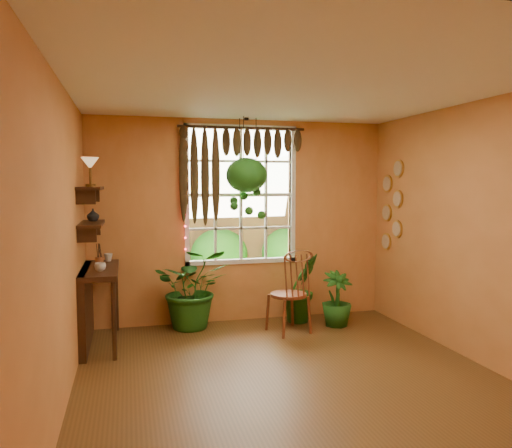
{
  "coord_description": "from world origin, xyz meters",
  "views": [
    {
      "loc": [
        -1.47,
        -4.27,
        1.85
      ],
      "look_at": [
        -0.08,
        1.15,
        1.4
      ],
      "focal_mm": 35.0,
      "sensor_mm": 36.0,
      "label": 1
    }
  ],
  "objects_px": {
    "hanging_basket": "(247,179)",
    "counter_ledge": "(90,298)",
    "potted_plant_mid": "(301,288)",
    "windsor_chair": "(290,305)",
    "potted_plant_left": "(193,288)"
  },
  "relations": [
    {
      "from": "counter_ledge",
      "to": "potted_plant_mid",
      "type": "bearing_deg",
      "value": 7.7
    },
    {
      "from": "counter_ledge",
      "to": "hanging_basket",
      "type": "relative_size",
      "value": 0.9
    },
    {
      "from": "hanging_basket",
      "to": "potted_plant_left",
      "type": "bearing_deg",
      "value": -178.78
    },
    {
      "from": "counter_ledge",
      "to": "windsor_chair",
      "type": "relative_size",
      "value": 0.99
    },
    {
      "from": "potted_plant_mid",
      "to": "hanging_basket",
      "type": "relative_size",
      "value": 0.69
    },
    {
      "from": "windsor_chair",
      "to": "potted_plant_mid",
      "type": "relative_size",
      "value": 1.31
    },
    {
      "from": "windsor_chair",
      "to": "potted_plant_left",
      "type": "distance_m",
      "value": 1.26
    },
    {
      "from": "counter_ledge",
      "to": "potted_plant_mid",
      "type": "height_order",
      "value": "potted_plant_mid"
    },
    {
      "from": "hanging_basket",
      "to": "counter_ledge",
      "type": "bearing_deg",
      "value": -167.18
    },
    {
      "from": "windsor_chair",
      "to": "hanging_basket",
      "type": "bearing_deg",
      "value": 113.57
    },
    {
      "from": "potted_plant_left",
      "to": "hanging_basket",
      "type": "height_order",
      "value": "hanging_basket"
    },
    {
      "from": "counter_ledge",
      "to": "potted_plant_mid",
      "type": "xyz_separation_m",
      "value": [
        2.66,
        0.36,
        -0.09
      ]
    },
    {
      "from": "windsor_chair",
      "to": "hanging_basket",
      "type": "height_order",
      "value": "hanging_basket"
    },
    {
      "from": "counter_ledge",
      "to": "windsor_chair",
      "type": "xyz_separation_m",
      "value": [
        2.36,
        -0.08,
        -0.2
      ]
    },
    {
      "from": "windsor_chair",
      "to": "hanging_basket",
      "type": "distance_m",
      "value": 1.7
    }
  ]
}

